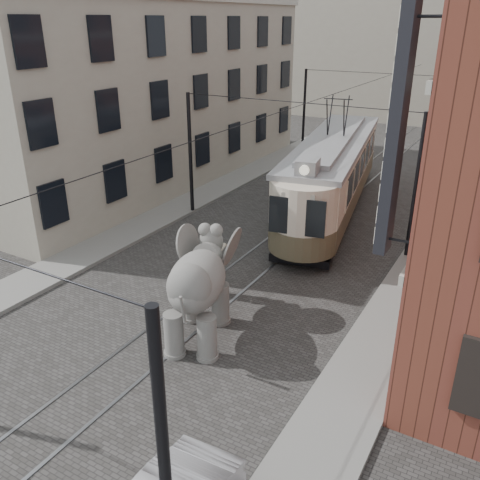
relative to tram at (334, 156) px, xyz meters
The scene contains 9 objects.
ground 10.30m from the tram, 92.28° to the right, with size 120.00×120.00×0.00m, color #3D3A38.
tram_rails 10.29m from the tram, 92.28° to the right, with size 1.54×80.00×0.02m, color slate, non-canonical shape.
sidewalk_right 11.70m from the tram, 60.44° to the right, with size 2.00×60.00×0.15m, color slate.
sidewalk_left 12.37m from the tram, 124.89° to the right, with size 2.00×60.00×0.15m, color slate.
stucco_building 11.60m from the tram, behind, with size 7.00×24.00×10.00m, color gray.
distant_block 30.40m from the tram, 90.75° to the left, with size 28.00×10.00×14.00m, color gray.
catenary 4.92m from the tram, 96.94° to the right, with size 11.00×30.20×6.00m, color black, non-canonical shape.
tram is the anchor object (origin of this frame).
elephant 13.05m from the tram, 87.49° to the right, with size 2.78×5.05×3.09m, color #63605C, non-canonical shape.
Camera 1 is at (8.76, -14.05, 9.16)m, focal length 38.09 mm.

